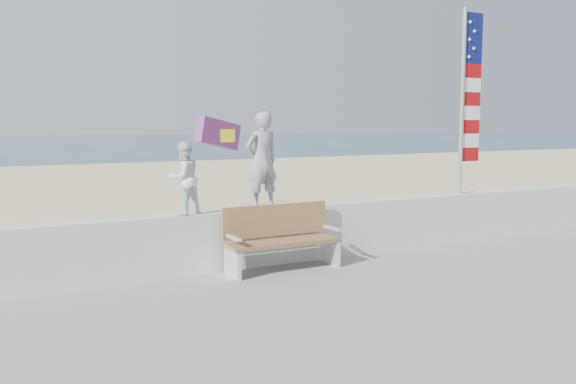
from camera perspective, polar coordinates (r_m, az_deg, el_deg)
name	(u,v)px	position (r m, az deg, el deg)	size (l,w,h in m)	color
ground	(339,306)	(8.35, 4.77, -10.58)	(220.00, 220.00, 0.00)	#2D475A
sand	(151,214)	(16.45, -12.68, -2.04)	(90.00, 40.00, 0.08)	beige
seawall	(271,236)	(9.88, -1.58, -4.10)	(30.00, 0.35, 0.90)	silver
adult	(262,160)	(9.66, -2.47, 2.97)	(0.56, 0.37, 1.55)	gray
child	(184,178)	(9.18, -9.73, 1.28)	(0.53, 0.41, 1.09)	silver
bench	(281,237)	(9.44, -0.69, -4.23)	(1.80, 0.57, 1.00)	olive
flag	(467,94)	(12.20, 16.44, 8.82)	(0.50, 0.08, 3.50)	silver
parafoil_kite	(219,134)	(13.55, -6.49, 5.44)	(1.15, 0.57, 0.76)	red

